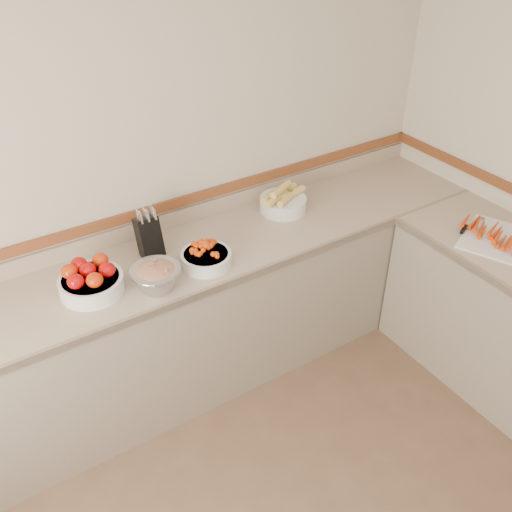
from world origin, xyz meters
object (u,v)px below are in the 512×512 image
knife_block (149,236)px  tomato_bowl (90,280)px  corn_bowl (283,201)px  rhubarb_bowl (156,276)px  cherry_tomato_bowl (206,256)px  cutting_board (493,235)px

knife_block → tomato_bowl: bearing=-159.0°
tomato_bowl → corn_bowl: corn_bowl is taller
corn_bowl → rhubarb_bowl: size_ratio=1.24×
cherry_tomato_bowl → cutting_board: cherry_tomato_bowl is taller
corn_bowl → cutting_board: size_ratio=0.61×
cherry_tomato_bowl → corn_bowl: corn_bowl is taller
knife_block → cherry_tomato_bowl: knife_block is taller
knife_block → cutting_board: size_ratio=0.56×
cherry_tomato_bowl → rhubarb_bowl: size_ratio=1.06×
rhubarb_bowl → cutting_board: 1.90m
tomato_bowl → cherry_tomato_bowl: 0.60m
cherry_tomato_bowl → corn_bowl: size_ratio=0.86×
cherry_tomato_bowl → corn_bowl: bearing=20.5°
corn_bowl → cutting_board: bearing=-47.6°
tomato_bowl → cherry_tomato_bowl: tomato_bowl is taller
cutting_board → cherry_tomato_bowl: bearing=156.3°
cherry_tomato_bowl → corn_bowl: 0.72m
knife_block → tomato_bowl: (-0.38, -0.15, -0.05)m
rhubarb_bowl → tomato_bowl: bearing=151.3°
knife_block → cherry_tomato_bowl: size_ratio=1.06×
corn_bowl → cherry_tomato_bowl: bearing=-159.5°
cherry_tomato_bowl → rhubarb_bowl: 0.31m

